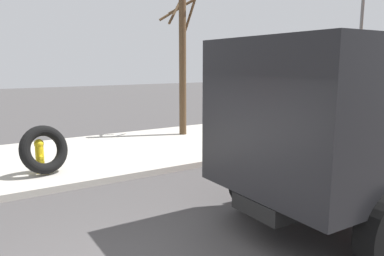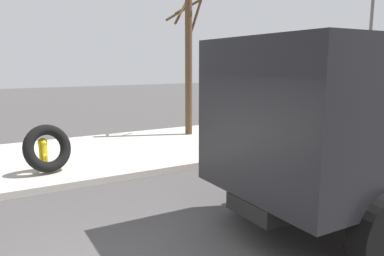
% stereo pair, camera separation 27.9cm
% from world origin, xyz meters
% --- Properties ---
extents(sidewalk_curb, '(36.00, 5.00, 0.15)m').
position_xyz_m(sidewalk_curb, '(0.00, 6.50, 0.07)').
color(sidewalk_curb, '#ADA89E').
rests_on(sidewalk_curb, ground).
extents(fire_hydrant, '(0.22, 0.49, 0.80)m').
position_xyz_m(fire_hydrant, '(-0.02, 5.18, 0.57)').
color(fire_hydrant, yellow).
rests_on(fire_hydrant, sidewalk_curb).
extents(loose_tire, '(1.21, 0.79, 1.14)m').
position_xyz_m(loose_tire, '(0.05, 5.04, 0.72)').
color(loose_tire, black).
rests_on(loose_tire, sidewalk_curb).
extents(bare_tree, '(1.29, 1.10, 5.20)m').
position_xyz_m(bare_tree, '(5.26, 7.55, 2.92)').
color(bare_tree, '#4C3823').
rests_on(bare_tree, sidewalk_curb).
extents(street_light_pole, '(0.12, 0.12, 5.82)m').
position_xyz_m(street_light_pole, '(11.64, 5.07, 3.06)').
color(street_light_pole, '#595B5E').
rests_on(street_light_pole, sidewalk_curb).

